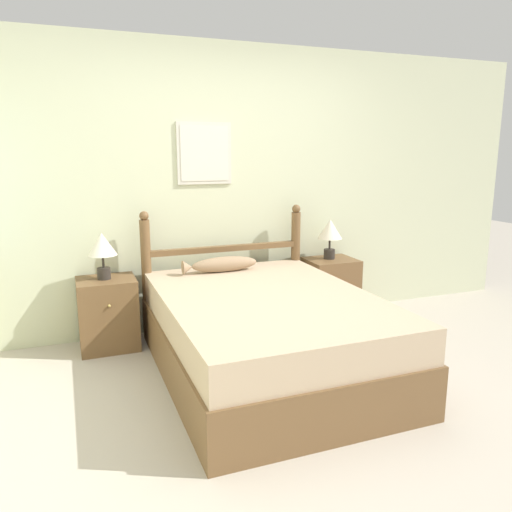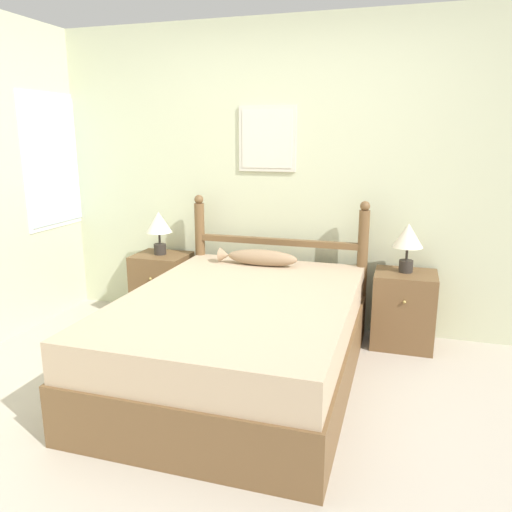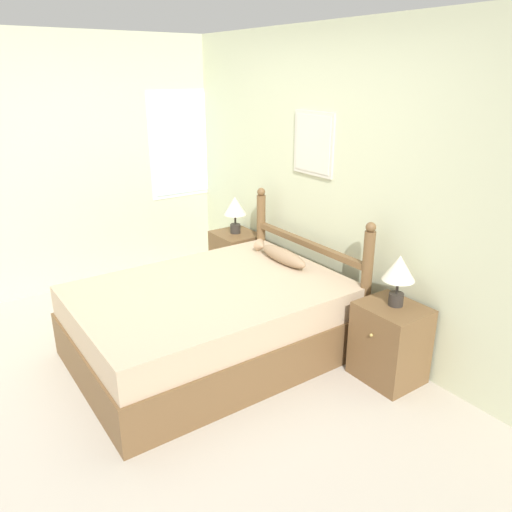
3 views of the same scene
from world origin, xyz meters
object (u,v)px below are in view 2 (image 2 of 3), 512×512
at_px(nightstand_left, 163,286).
at_px(table_lamp_left, 159,225).
at_px(fish_pillow, 258,257).
at_px(nightstand_right, 404,309).
at_px(bed, 240,338).
at_px(table_lamp_right, 408,238).

bearing_deg(nightstand_left, table_lamp_left, 160.09).
relative_size(nightstand_left, fish_pillow, 0.90).
xyz_separation_m(nightstand_left, nightstand_right, (2.09, 0.00, 0.00)).
bearing_deg(nightstand_right, bed, -138.76).
bearing_deg(fish_pillow, nightstand_right, 6.68).
bearing_deg(nightstand_left, fish_pillow, -8.15).
height_order(nightstand_left, table_lamp_right, table_lamp_right).
xyz_separation_m(bed, table_lamp_left, (-1.06, 0.92, 0.56)).
xyz_separation_m(nightstand_left, fish_pillow, (0.94, -0.13, 0.37)).
bearing_deg(bed, table_lamp_right, 42.22).
height_order(nightstand_left, table_lamp_left, table_lamp_left).
distance_m(nightstand_left, nightstand_right, 2.09).
xyz_separation_m(table_lamp_right, fish_pillow, (-1.14, -0.16, -0.19)).
xyz_separation_m(bed, fish_pillow, (-0.10, 0.78, 0.37)).
distance_m(table_lamp_left, table_lamp_right, 2.10).
distance_m(nightstand_right, fish_pillow, 1.22).
bearing_deg(fish_pillow, bed, -82.40).
height_order(bed, table_lamp_left, table_lamp_left).
bearing_deg(table_lamp_right, table_lamp_left, -179.39).
distance_m(nightstand_left, fish_pillow, 1.02).
bearing_deg(nightstand_right, table_lamp_left, 179.89).
height_order(table_lamp_left, table_lamp_right, same).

